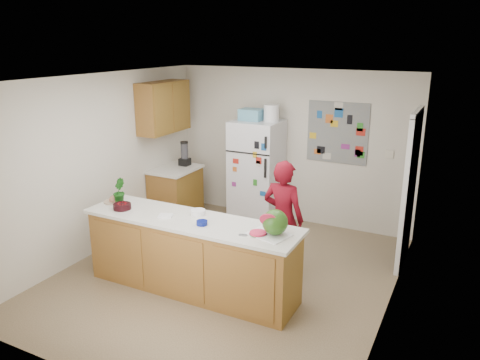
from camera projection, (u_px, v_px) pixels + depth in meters
The scene contains 26 objects.
floor at pixel (226, 276), 6.07m from camera, with size 4.00×4.50×0.02m, color brown.
wall_back at pixel (292, 147), 7.63m from camera, with size 4.00×0.02×2.50m, color beige.
wall_left at pixel (100, 164), 6.57m from camera, with size 0.02×4.50×2.50m, color beige.
wall_right at pixel (396, 209), 4.83m from camera, with size 0.02×4.50×2.50m, color beige.
ceiling at pixel (224, 78), 5.34m from camera, with size 4.00×4.50×0.02m, color white.
doorway at pixel (411, 191), 6.15m from camera, with size 0.03×0.85×2.04m, color black.
peninsula_base at pixel (191, 256), 5.60m from camera, with size 2.60×0.62×0.88m, color brown.
peninsula_top at pixel (190, 221), 5.46m from camera, with size 2.68×0.70×0.04m, color silver.
side_counter_base at pixel (176, 195), 7.82m from camera, with size 0.60×0.80×0.86m, color brown.
side_counter_top at pixel (175, 169), 7.69m from camera, with size 0.64×0.84×0.04m, color silver.
upper_cabinets at pixel (164, 107), 7.41m from camera, with size 0.35×1.00×0.80m, color brown.
refrigerator at pixel (257, 172), 7.62m from camera, with size 0.75×0.70×1.70m, color silver.
fridge_top_bin at pixel (251, 115), 7.39m from camera, with size 0.35×0.28×0.18m, color #5999B2.
photo_collage at pixel (337, 133), 7.20m from camera, with size 0.95×0.01×0.95m, color slate.
person at pixel (283, 218), 5.93m from camera, with size 0.55×0.36×1.51m, color #5F0813.
blender_appliance at pixel (185, 154), 7.80m from camera, with size 0.12×0.12×0.38m, color black.
cutting_board at pixel (269, 234), 5.01m from camera, with size 0.43×0.32×0.01m, color white.
watermelon at pixel (275, 222), 4.96m from camera, with size 0.28×0.28×0.28m, color #1C550E.
watermelon_slice at pixel (258, 233), 5.01m from camera, with size 0.18×0.18×0.02m, color #BF283F.
cherry_bowl at pixel (122, 206), 5.77m from camera, with size 0.22×0.22×0.07m, color black.
white_bowl at pixel (198, 212), 5.59m from camera, with size 0.17×0.17×0.06m, color white.
cobalt_bowl at pixel (202, 223), 5.28m from camera, with size 0.13×0.13×0.05m, color #081261.
plate at pixel (114, 201), 6.03m from camera, with size 0.26×0.26×0.02m, color tan.
paper_towel at pixel (166, 216), 5.53m from camera, with size 0.16×0.14×0.02m, color white.
keys at pixel (243, 235), 5.00m from camera, with size 0.08×0.04×0.01m, color gray.
potted_plant at pixel (119, 191), 5.93m from camera, with size 0.18×0.14×0.33m, color #13471A.
Camera 1 is at (2.62, -4.78, 2.94)m, focal length 35.00 mm.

